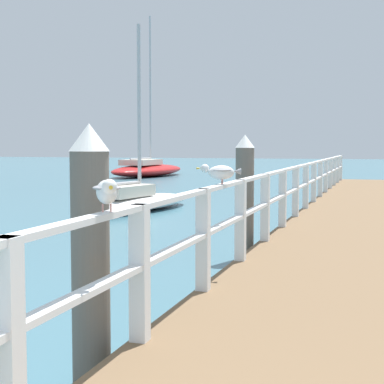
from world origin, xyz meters
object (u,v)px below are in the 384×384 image
at_px(dock_piling_near, 90,255).
at_px(seagull_background, 220,172).
at_px(boat_4, 133,200).
at_px(boat_1, 147,169).
at_px(seagull_foreground, 107,191).
at_px(dock_piling_far, 245,197).

relative_size(dock_piling_near, seagull_background, 4.29).
bearing_deg(boat_4, dock_piling_near, -58.28).
xyz_separation_m(seagull_background, boat_1, (-11.02, 26.69, -1.08)).
bearing_deg(boat_1, dock_piling_near, -65.28).
relative_size(seagull_foreground, boat_1, 0.05).
bearing_deg(dock_piling_near, boat_4, 110.73).
relative_size(dock_piling_far, boat_1, 0.22).
distance_m(dock_piling_far, boat_4, 7.77).
bearing_deg(seagull_foreground, boat_1, -99.27).
distance_m(seagull_foreground, seagull_background, 2.88).
bearing_deg(boat_4, dock_piling_far, -44.26).
relative_size(dock_piling_near, dock_piling_far, 1.00).
height_order(seagull_foreground, boat_1, boat_1).
height_order(seagull_foreground, boat_4, boat_4).
bearing_deg(dock_piling_far, seagull_background, -82.82).
relative_size(dock_piling_near, boat_4, 0.38).
distance_m(seagull_background, boat_4, 10.54).
height_order(dock_piling_near, boat_1, boat_1).
bearing_deg(seagull_foreground, dock_piling_near, -84.63).
xyz_separation_m(boat_1, boat_4, (6.23, -17.38, -0.12)).
xyz_separation_m(seagull_foreground, boat_1, (-11.03, 29.58, -1.08)).
distance_m(boat_1, boat_4, 18.47).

